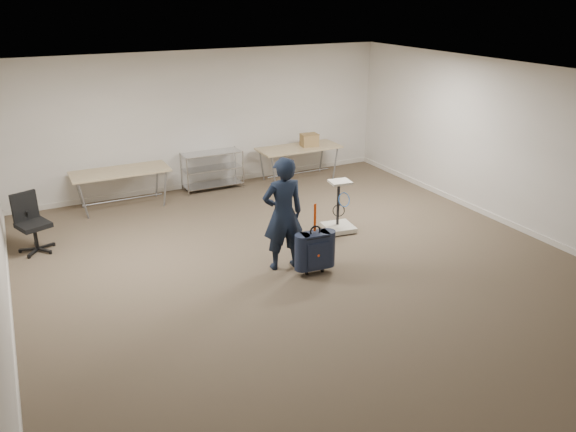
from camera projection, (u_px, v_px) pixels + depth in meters
ground at (309, 271)px, 8.32m from camera, size 9.00×9.00×0.00m
room_shell at (270, 235)px, 9.44m from camera, size 8.00×9.00×9.00m
folding_table_left at (120, 173)px, 10.55m from camera, size 1.80×0.75×0.73m
folding_table_right at (299, 150)px, 12.13m from camera, size 1.80×0.75×0.73m
wire_shelf at (212, 169)px, 11.64m from camera, size 1.22×0.47×0.80m
person at (283, 214)px, 8.13m from camera, size 0.66×0.46×1.71m
suitcase at (315, 251)px, 8.12m from camera, size 0.42×0.27×1.09m
office_chair at (34, 234)px, 8.89m from camera, size 0.57×0.58×0.95m
equipment_cart at (339, 218)px, 9.65m from camera, size 0.55×0.55×0.91m
cardboard_box at (309, 140)px, 12.16m from camera, size 0.38×0.30×0.27m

